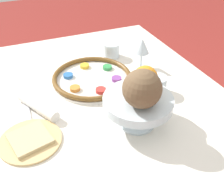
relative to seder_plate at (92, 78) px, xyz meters
The scene contains 11 objects.
dining_table 0.38m from the seder_plate, ahead, with size 1.12×0.97×0.72m.
seder_plate is the anchor object (origin of this frame).
wine_glass 0.26m from the seder_plate, 95.90° to the left, with size 0.07×0.07×0.14m.
fruit_stand 0.32m from the seder_plate, ahead, with size 0.23×0.23×0.11m.
orange_fruit 0.32m from the seder_plate, 19.20° to the left, with size 0.08×0.08×0.08m.
coconut 0.38m from the seder_plate, ahead, with size 0.12×0.12×0.12m.
bread_plate 0.39m from the seder_plate, 48.94° to the right, with size 0.20×0.20×0.02m.
napkin_roll 0.27m from the seder_plate, 65.48° to the right, with size 0.19×0.12×0.04m.
cup_near 0.27m from the seder_plate, 49.95° to the left, with size 0.08×0.08×0.07m.
cup_mid 0.23m from the seder_plate, 137.01° to the left, with size 0.08×0.08×0.07m.
spoon 0.30m from the seder_plate, 69.18° to the right, with size 0.17×0.03×0.01m.
Camera 1 is at (0.82, -0.28, 1.32)m, focal length 42.00 mm.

